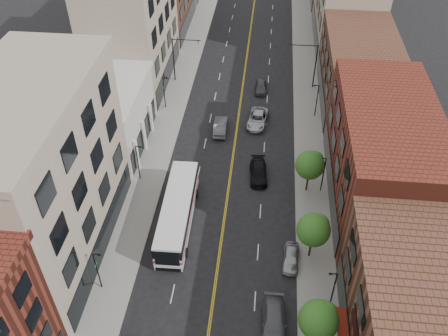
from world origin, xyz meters
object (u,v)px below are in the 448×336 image
(car_lane_behind, at_px, (220,126))
(car_lane_a, at_px, (258,172))
(city_bus, at_px, (178,211))
(car_parked_mid, at_px, (274,321))
(car_lane_c, at_px, (261,87))
(car_parked_far, at_px, (291,258))
(car_lane_b, at_px, (258,119))

(car_lane_behind, distance_m, car_lane_a, 10.69)
(city_bus, distance_m, car_parked_mid, 15.91)
(car_parked_mid, distance_m, car_lane_a, 20.56)
(car_lane_a, bearing_deg, car_lane_c, 87.04)
(car_parked_mid, relative_size, car_parked_far, 1.31)
(car_lane_c, bearing_deg, car_parked_mid, -88.15)
(city_bus, bearing_deg, car_lane_c, 73.48)
(car_lane_c, bearing_deg, car_lane_b, -92.83)
(city_bus, height_order, car_parked_mid, city_bus)
(car_lane_a, bearing_deg, car_parked_far, -77.63)
(car_parked_far, height_order, car_lane_b, car_lane_b)
(car_lane_behind, height_order, car_lane_a, car_lane_behind)
(car_lane_c, bearing_deg, car_parked_far, -84.52)
(car_parked_far, xyz_separation_m, car_lane_c, (-4.49, 33.29, 0.04))
(city_bus, xyz_separation_m, car_parked_mid, (10.80, -11.62, -1.23))
(car_parked_far, xyz_separation_m, car_lane_b, (-4.59, 24.35, 0.09))
(car_lane_behind, distance_m, car_lane_c, 12.43)
(city_bus, height_order, car_lane_a, city_bus)
(car_parked_mid, xyz_separation_m, car_parked_far, (1.60, 7.49, -0.08))
(car_lane_a, relative_size, car_lane_b, 0.90)
(car_parked_mid, distance_m, car_lane_c, 40.87)
(city_bus, height_order, car_lane_behind, city_bus)
(car_lane_b, bearing_deg, car_lane_a, -79.69)
(car_parked_mid, relative_size, car_lane_a, 1.05)
(car_lane_behind, bearing_deg, car_parked_far, 111.50)
(city_bus, relative_size, car_parked_far, 3.31)
(car_lane_a, bearing_deg, car_lane_b, 88.77)
(city_bus, xyz_separation_m, car_lane_behind, (2.75, 17.84, -1.19))
(car_lane_c, bearing_deg, car_lane_a, -90.62)
(car_lane_c, bearing_deg, car_lane_behind, -116.71)
(car_parked_mid, bearing_deg, car_lane_a, 94.80)
(car_lane_behind, relative_size, car_lane_a, 0.97)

